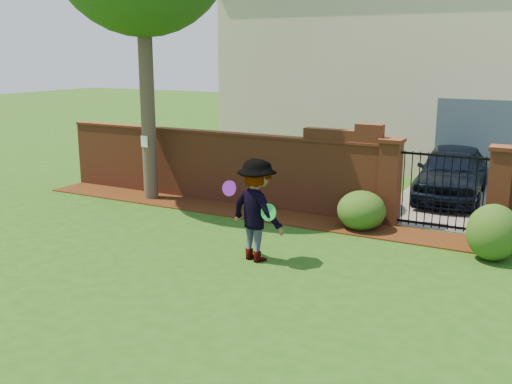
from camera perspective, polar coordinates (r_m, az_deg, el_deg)
The scene contains 15 objects.
ground at distance 10.69m, azimuth -6.07°, elevation -6.74°, with size 80.00×80.00×0.01m, color #214B12.
mulch_bed at distance 13.86m, azimuth -1.58°, elevation -1.87°, with size 11.10×1.08×0.03m, color #351A09.
brick_wall at distance 14.74m, azimuth -3.90°, elevation 2.66°, with size 8.70×0.31×2.16m.
pillar_left at distance 12.99m, azimuth 12.83°, elevation 1.02°, with size 0.50×0.50×1.88m.
pillar_right at distance 12.61m, azimuth 22.49°, elevation -0.04°, with size 0.50×0.50×1.88m.
iron_gate at distance 12.77m, azimuth 17.56°, elevation 0.06°, with size 1.78×0.03×1.60m.
driveway at distance 16.81m, azimuth 19.97°, elevation 0.00°, with size 3.20×8.00×0.01m, color slate.
house at distance 20.80m, azimuth 15.46°, elevation 11.53°, with size 12.40×6.40×6.30m.
car at distance 15.62m, azimuth 18.33°, elevation 1.71°, with size 1.61×4.01×1.37m, color black.
paper_notice at distance 14.93m, azimuth -10.76°, elevation 4.82°, with size 0.20×0.01×0.28m, color white.
shrub_left at distance 12.57m, azimuth 10.17°, elevation -1.77°, with size 1.02×1.02×0.84m, color #1C4916.
shrub_middle at distance 11.38m, azimuth 21.97°, elevation -3.65°, with size 0.94×0.94×1.03m, color #1C4916.
man at distance 10.43m, azimuth -0.09°, elevation -1.80°, with size 1.20×0.69×1.85m, color gray.
frisbee_purple at distance 10.38m, azimuth -2.59°, elevation 0.36°, with size 0.28×0.28×0.03m, color purple.
frisbee_green at distance 10.11m, azimuth 1.22°, elevation -1.98°, with size 0.30×0.30×0.03m, color green.
Camera 1 is at (5.71, -8.26, 3.65)m, focal length 41.33 mm.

